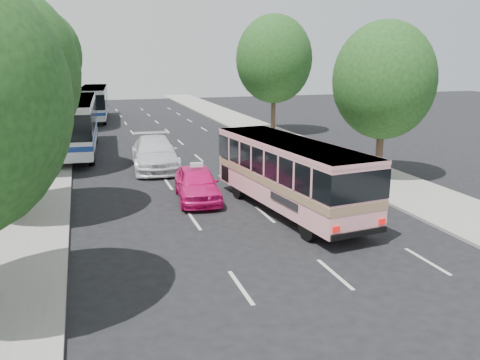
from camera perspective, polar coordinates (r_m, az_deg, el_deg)
name	(u,v)px	position (r m, az deg, el deg)	size (l,w,h in m)	color
ground	(278,253)	(16.68, 4.29, -8.20)	(120.00, 120.00, 0.00)	black
sidewalk_left	(40,154)	(35.00, -21.54, 2.77)	(4.00, 90.00, 0.15)	#9E998E
sidewalk_right	(286,141)	(37.70, 5.18, 4.41)	(4.00, 90.00, 0.12)	#9E998E
low_wall	(8,142)	(35.05, -24.59, 3.86)	(0.30, 90.00, 1.50)	#9E998E
tree_left_b	(0,67)	(20.45, -25.32, 11.36)	(5.70, 5.70, 8.88)	#38281E
tree_left_c	(18,57)	(28.42, -23.69, 12.51)	(6.00, 6.00, 9.35)	#38281E
tree_left_d	(34,64)	(36.39, -22.17, 11.94)	(5.52, 5.52, 8.60)	#38281E
tree_left_e	(42,52)	(44.36, -21.35, 13.23)	(6.30, 6.30, 9.82)	#38281E
tree_left_f	(46,57)	(52.35, -21.00, 12.76)	(5.88, 5.88, 9.16)	#38281E
tree_right_near	(386,76)	(26.62, 16.11, 11.11)	(5.10, 5.10, 7.95)	#38281E
tree_right_far	(275,56)	(41.05, 3.98, 13.71)	(6.00, 6.00, 9.35)	#38281E
pink_bus	(289,169)	(20.41, 5.56, 1.27)	(3.47, 9.39, 2.93)	#FFA4AD
pink_taxi	(197,183)	(22.38, -4.85, -0.39)	(1.78, 4.42, 1.50)	#E51373
white_pickup	(155,153)	(28.90, -9.54, 2.98)	(2.44, 6.01, 1.74)	silver
tour_coach_front	(74,121)	(34.47, -18.13, 6.33)	(3.17, 11.87, 3.52)	white
tour_coach_rear	(94,100)	(51.65, -16.04, 8.58)	(3.10, 10.80, 3.19)	silver
taxi_roof_sign	(197,165)	(22.19, -4.90, 1.72)	(0.55, 0.18, 0.18)	silver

